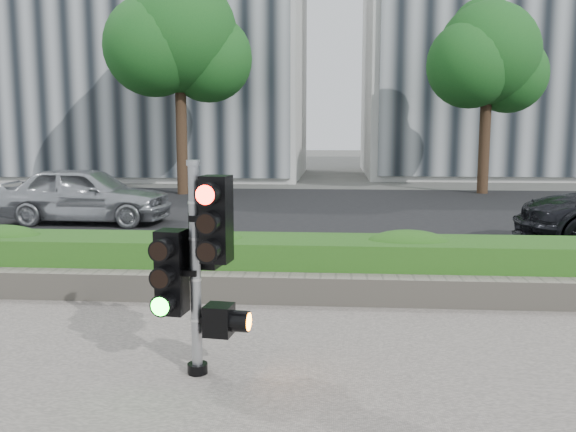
# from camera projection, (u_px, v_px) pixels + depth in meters

# --- Properties ---
(ground) EXTENTS (120.00, 120.00, 0.00)m
(ground) POSITION_uv_depth(u_px,v_px,m) (275.00, 362.00, 5.63)
(ground) COLOR #51514C
(ground) RESTS_ON ground
(road) EXTENTS (60.00, 13.00, 0.02)m
(road) POSITION_uv_depth(u_px,v_px,m) (313.00, 214.00, 15.50)
(road) COLOR black
(road) RESTS_ON ground
(curb) EXTENTS (60.00, 0.25, 0.12)m
(curb) POSITION_uv_depth(u_px,v_px,m) (296.00, 276.00, 8.73)
(curb) COLOR gray
(curb) RESTS_ON ground
(stone_wall) EXTENTS (12.00, 0.32, 0.34)m
(stone_wall) POSITION_uv_depth(u_px,v_px,m) (290.00, 289.00, 7.48)
(stone_wall) COLOR gray
(stone_wall) RESTS_ON sidewalk
(hedge) EXTENTS (12.00, 1.00, 0.68)m
(hedge) POSITION_uv_depth(u_px,v_px,m) (293.00, 264.00, 8.10)
(hedge) COLOR #47942D
(hedge) RESTS_ON sidewalk
(building_left) EXTENTS (16.00, 9.00, 15.00)m
(building_left) POSITION_uv_depth(u_px,v_px,m) (129.00, 12.00, 27.97)
(building_left) COLOR #B7B7B2
(building_left) RESTS_ON ground
(building_right) EXTENTS (18.00, 10.00, 12.00)m
(building_right) POSITION_uv_depth(u_px,v_px,m) (559.00, 47.00, 28.64)
(building_right) COLOR #B7B7B2
(building_right) RESTS_ON ground
(tree_left) EXTENTS (4.61, 4.03, 7.34)m
(tree_left) POSITION_uv_depth(u_px,v_px,m) (179.00, 39.00, 19.64)
(tree_left) COLOR black
(tree_left) RESTS_ON ground
(tree_right) EXTENTS (4.10, 3.58, 6.53)m
(tree_right) POSITION_uv_depth(u_px,v_px,m) (487.00, 58.00, 19.94)
(tree_right) COLOR black
(tree_right) RESTS_ON ground
(traffic_signal) EXTENTS (0.66, 0.51, 1.85)m
(traffic_signal) POSITION_uv_depth(u_px,v_px,m) (199.00, 257.00, 5.19)
(traffic_signal) COLOR black
(traffic_signal) RESTS_ON sidewalk
(car_silver) EXTENTS (3.88, 1.66, 1.31)m
(car_silver) POSITION_uv_depth(u_px,v_px,m) (86.00, 195.00, 13.87)
(car_silver) COLOR #A9ACB0
(car_silver) RESTS_ON road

